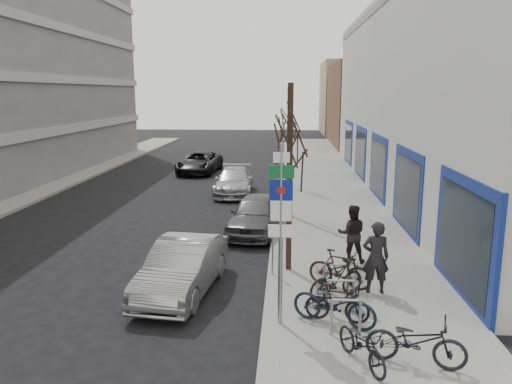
# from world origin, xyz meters

# --- Properties ---
(ground) EXTENTS (120.00, 120.00, 0.00)m
(ground) POSITION_xyz_m (0.00, 0.00, 0.00)
(ground) COLOR black
(ground) RESTS_ON ground
(sidewalk_east) EXTENTS (5.00, 70.00, 0.15)m
(sidewalk_east) POSITION_xyz_m (4.50, 10.00, 0.07)
(sidewalk_east) COLOR slate
(sidewalk_east) RESTS_ON ground
(brick_building_far) EXTENTS (12.00, 14.00, 8.00)m
(brick_building_far) POSITION_xyz_m (13.00, 40.00, 4.00)
(brick_building_far) COLOR brown
(brick_building_far) RESTS_ON ground
(tan_building_far) EXTENTS (13.00, 12.00, 9.00)m
(tan_building_far) POSITION_xyz_m (13.50, 55.00, 4.50)
(tan_building_far) COLOR #937A5B
(tan_building_far) RESTS_ON ground
(highway_sign_pole) EXTENTS (0.55, 0.10, 4.20)m
(highway_sign_pole) POSITION_xyz_m (2.40, -0.01, 2.46)
(highway_sign_pole) COLOR gray
(highway_sign_pole) RESTS_ON ground
(bike_rack) EXTENTS (0.66, 2.26, 0.83)m
(bike_rack) POSITION_xyz_m (3.80, 0.60, 0.66)
(bike_rack) COLOR gray
(bike_rack) RESTS_ON sidewalk_east
(tree_near) EXTENTS (1.80, 1.80, 5.50)m
(tree_near) POSITION_xyz_m (2.60, 3.50, 4.10)
(tree_near) COLOR black
(tree_near) RESTS_ON ground
(tree_mid) EXTENTS (1.80, 1.80, 5.50)m
(tree_mid) POSITION_xyz_m (2.60, 10.00, 4.10)
(tree_mid) COLOR black
(tree_mid) RESTS_ON ground
(tree_far) EXTENTS (1.80, 1.80, 5.50)m
(tree_far) POSITION_xyz_m (2.60, 16.50, 4.10)
(tree_far) COLOR black
(tree_far) RESTS_ON ground
(meter_front) EXTENTS (0.10, 0.08, 1.27)m
(meter_front) POSITION_xyz_m (2.15, 3.00, 0.92)
(meter_front) COLOR gray
(meter_front) RESTS_ON sidewalk_east
(meter_mid) EXTENTS (0.10, 0.08, 1.27)m
(meter_mid) POSITION_xyz_m (2.15, 8.50, 0.92)
(meter_mid) COLOR gray
(meter_mid) RESTS_ON sidewalk_east
(meter_back) EXTENTS (0.10, 0.08, 1.27)m
(meter_back) POSITION_xyz_m (2.15, 14.00, 0.92)
(meter_back) COLOR gray
(meter_back) RESTS_ON sidewalk_east
(bike_near_left) EXTENTS (1.09, 1.65, 0.97)m
(bike_near_left) POSITION_xyz_m (3.98, -1.65, 0.64)
(bike_near_left) COLOR black
(bike_near_left) RESTS_ON sidewalk_east
(bike_near_right) EXTENTS (1.54, 0.75, 0.90)m
(bike_near_right) POSITION_xyz_m (3.68, 0.15, 0.60)
(bike_near_right) COLOR black
(bike_near_right) RESTS_ON sidewalk_east
(bike_mid_curb) EXTENTS (2.00, 1.33, 1.18)m
(bike_mid_curb) POSITION_xyz_m (3.60, -0.00, 0.74)
(bike_mid_curb) COLOR black
(bike_mid_curb) RESTS_ON sidewalk_east
(bike_mid_inner) EXTENTS (1.68, 1.37, 1.03)m
(bike_mid_inner) POSITION_xyz_m (3.79, 1.42, 0.66)
(bike_mid_inner) COLOR black
(bike_mid_inner) RESTS_ON sidewalk_east
(bike_far_curb) EXTENTS (1.95, 1.04, 1.14)m
(bike_far_curb) POSITION_xyz_m (4.99, -1.59, 0.72)
(bike_far_curb) COLOR black
(bike_far_curb) RESTS_ON sidewalk_east
(bike_far_inner) EXTENTS (1.79, 1.15, 1.05)m
(bike_far_inner) POSITION_xyz_m (3.95, 2.18, 0.67)
(bike_far_inner) COLOR black
(bike_far_inner) RESTS_ON sidewalk_east
(parked_car_front) EXTENTS (1.98, 4.41, 1.41)m
(parked_car_front) POSITION_xyz_m (-0.20, 1.94, 0.70)
(parked_car_front) COLOR #939397
(parked_car_front) RESTS_ON ground
(parked_car_mid) EXTENTS (2.29, 4.47, 1.46)m
(parked_car_mid) POSITION_xyz_m (1.40, 7.76, 0.73)
(parked_car_mid) COLOR #4A4A4F
(parked_car_mid) RESTS_ON ground
(parked_car_back) EXTENTS (2.03, 4.71, 1.35)m
(parked_car_back) POSITION_xyz_m (-0.20, 15.02, 0.68)
(parked_car_back) COLOR #9F9FA4
(parked_car_back) RESTS_ON ground
(lane_car) EXTENTS (2.69, 5.13, 1.38)m
(lane_car) POSITION_xyz_m (-3.20, 21.82, 0.69)
(lane_car) COLOR black
(lane_car) RESTS_ON ground
(pedestrian_near) EXTENTS (0.69, 0.45, 1.89)m
(pedestrian_near) POSITION_xyz_m (4.82, 1.91, 1.10)
(pedestrian_near) COLOR black
(pedestrian_near) RESTS_ON sidewalk_east
(pedestrian_far) EXTENTS (0.68, 0.48, 1.80)m
(pedestrian_far) POSITION_xyz_m (4.51, 4.26, 1.05)
(pedestrian_far) COLOR black
(pedestrian_far) RESTS_ON sidewalk_east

